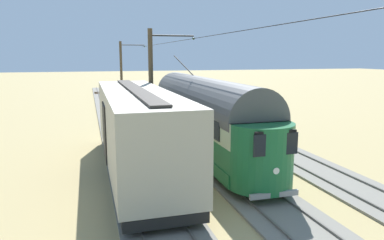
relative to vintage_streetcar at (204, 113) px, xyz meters
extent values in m
plane|color=tan|center=(0.00, -4.88, -2.26)|extent=(220.00, 220.00, 0.00)
cube|color=slate|center=(-4.21, -4.88, -2.21)|extent=(2.80, 80.00, 0.10)
cube|color=#59544C|center=(-3.49, -4.88, -2.12)|extent=(0.07, 80.00, 0.08)
cube|color=#59544C|center=(-4.92, -4.88, -2.12)|extent=(0.07, 80.00, 0.08)
cube|color=#47331E|center=(-4.21, -36.88, -2.15)|extent=(2.50, 0.24, 0.08)
cube|color=#47331E|center=(-4.21, -36.23, -2.15)|extent=(2.50, 0.24, 0.08)
cube|color=#47331E|center=(-4.21, -35.58, -2.15)|extent=(2.50, 0.24, 0.08)
cube|color=#47331E|center=(-4.21, -34.93, -2.15)|extent=(2.50, 0.24, 0.08)
cube|color=#47331E|center=(-4.21, -34.28, -2.15)|extent=(2.50, 0.24, 0.08)
cube|color=slate|center=(0.00, -4.88, -2.21)|extent=(2.80, 80.00, 0.10)
cube|color=#59544C|center=(0.72, -4.88, -2.12)|extent=(0.07, 80.00, 0.08)
cube|color=#59544C|center=(-0.72, -4.88, -2.12)|extent=(0.07, 80.00, 0.08)
cube|color=#47331E|center=(0.00, -36.88, -2.15)|extent=(2.50, 0.24, 0.08)
cube|color=#47331E|center=(0.00, -36.23, -2.15)|extent=(2.50, 0.24, 0.08)
cube|color=#47331E|center=(0.00, -35.58, -2.15)|extent=(2.50, 0.24, 0.08)
cube|color=#47331E|center=(0.00, -34.93, -2.15)|extent=(2.50, 0.24, 0.08)
cube|color=#47331E|center=(0.00, -34.28, -2.15)|extent=(2.50, 0.24, 0.08)
cube|color=slate|center=(4.21, -4.88, -2.21)|extent=(2.80, 80.00, 0.10)
cube|color=#59544C|center=(4.92, -4.88, -2.12)|extent=(0.07, 80.00, 0.08)
cube|color=#59544C|center=(3.49, -4.88, -2.12)|extent=(0.07, 80.00, 0.08)
cube|color=#47331E|center=(4.21, -36.88, -2.15)|extent=(2.50, 0.24, 0.08)
cube|color=#47331E|center=(4.21, -36.23, -2.15)|extent=(2.50, 0.24, 0.08)
cube|color=#47331E|center=(4.21, -35.58, -2.15)|extent=(2.50, 0.24, 0.08)
cube|color=#47331E|center=(4.21, -34.93, -2.15)|extent=(2.50, 0.24, 0.08)
cube|color=#47331E|center=(4.21, -34.28, -2.15)|extent=(2.50, 0.24, 0.08)
cube|color=#196033|center=(0.00, -0.01, -1.55)|extent=(2.65, 14.37, 0.55)
cube|color=#196033|center=(0.00, -0.01, -0.80)|extent=(2.55, 14.37, 0.95)
cube|color=#B7C699|center=(0.00, -0.01, 0.20)|extent=(2.55, 14.37, 1.05)
cylinder|color=#4C4C4C|center=(0.00, -0.01, 0.72)|extent=(2.65, 14.09, 2.65)
cylinder|color=#196033|center=(0.00, 7.13, -0.55)|extent=(2.55, 2.55, 2.55)
cylinder|color=#196033|center=(0.00, -7.14, -0.55)|extent=(2.55, 2.55, 2.55)
cube|color=black|center=(0.00, 8.26, 0.46)|extent=(1.63, 0.08, 0.36)
cube|color=black|center=(0.00, 8.30, 0.15)|extent=(1.73, 0.06, 0.80)
cube|color=black|center=(1.29, -0.01, 0.20)|extent=(0.04, 12.07, 0.80)
cube|color=black|center=(-1.29, -0.01, 0.20)|extent=(0.04, 12.07, 0.80)
cylinder|color=silver|center=(0.00, 8.39, -0.80)|extent=(0.24, 0.06, 0.24)
cube|color=gray|center=(0.00, 8.33, -1.73)|extent=(1.94, 0.12, 0.20)
cylinder|color=black|center=(0.00, -4.72, 2.65)|extent=(0.07, 5.13, 1.28)
cylinder|color=black|center=(0.72, 4.59, -1.70)|extent=(0.10, 0.76, 0.76)
cylinder|color=black|center=(-0.72, 4.59, -1.70)|extent=(0.10, 0.76, 0.76)
cylinder|color=black|center=(0.72, -4.61, -1.70)|extent=(0.10, 0.76, 0.76)
cylinder|color=black|center=(-0.72, -4.61, -1.70)|extent=(0.10, 0.76, 0.76)
cube|color=#B2A893|center=(4.21, 2.80, 0.07)|extent=(2.90, 13.32, 3.20)
cube|color=#332D28|center=(4.21, 2.80, 1.73)|extent=(0.70, 11.99, 0.08)
cube|color=black|center=(4.21, 2.80, -1.73)|extent=(2.70, 13.32, 0.36)
cube|color=black|center=(5.69, 2.80, -0.18)|extent=(0.06, 2.20, 2.56)
cylinder|color=black|center=(4.92, 7.46, -1.66)|extent=(0.10, 0.84, 0.84)
cylinder|color=black|center=(3.49, 7.46, -1.66)|extent=(0.10, 0.84, 0.84)
cylinder|color=black|center=(4.92, -1.86, -1.66)|extent=(0.10, 0.84, 0.84)
cylinder|color=black|center=(3.49, -1.86, -1.66)|extent=(0.10, 0.84, 0.84)
cylinder|color=#4C3D28|center=(2.66, -21.71, 1.29)|extent=(0.28, 0.28, 7.09)
cylinder|color=#2D2D2D|center=(1.33, -21.71, 4.43)|extent=(2.66, 0.10, 0.10)
sphere|color=#334733|center=(0.00, -21.71, 4.28)|extent=(0.16, 0.16, 0.16)
cylinder|color=#4C3D28|center=(2.66, -2.12, 1.29)|extent=(0.28, 0.28, 7.09)
cylinder|color=#2D2D2D|center=(1.33, -2.12, 4.43)|extent=(2.66, 0.10, 0.10)
sphere|color=#334733|center=(0.00, -2.12, 4.28)|extent=(0.16, 0.16, 0.16)
cylinder|color=black|center=(0.00, 7.67, 4.28)|extent=(0.03, 62.76, 0.03)
cylinder|color=black|center=(1.33, -21.71, 4.43)|extent=(2.66, 0.02, 0.02)
cylinder|color=black|center=(-5.45, -17.32, -1.71)|extent=(0.08, 0.08, 1.10)
cylinder|color=red|center=(-5.45, -17.32, -1.04)|extent=(0.30, 0.30, 0.03)
cylinder|color=#262626|center=(-5.27, -17.32, -1.91)|extent=(0.33, 0.04, 0.54)
camera|label=1|loc=(6.32, 19.45, 3.25)|focal=33.81mm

